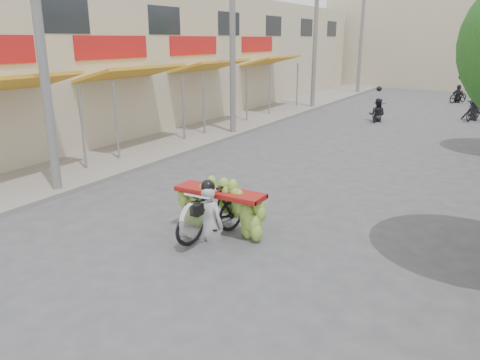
% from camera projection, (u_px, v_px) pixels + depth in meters
% --- Properties ---
extents(ground, '(120.00, 120.00, 0.00)m').
position_uv_depth(ground, '(135.00, 300.00, 7.27)').
color(ground, '#4E4F53').
rests_on(ground, ground).
extents(sidewalk_left, '(4.00, 60.00, 0.12)m').
position_uv_depth(sidewalk_left, '(236.00, 120.00, 23.04)').
color(sidewalk_left, gray).
rests_on(sidewalk_left, ground).
extents(shophouse_row_left, '(9.77, 40.00, 6.00)m').
position_uv_depth(shophouse_row_left, '(142.00, 57.00, 23.73)').
color(shophouse_row_left, beige).
rests_on(shophouse_row_left, ground).
extents(far_building, '(20.00, 6.00, 7.00)m').
position_uv_depth(far_building, '(455.00, 44.00, 37.73)').
color(far_building, beige).
rests_on(far_building, ground).
extents(utility_pole_near, '(0.60, 0.24, 8.00)m').
position_uv_depth(utility_pole_near, '(39.00, 33.00, 11.18)').
color(utility_pole_near, slate).
rests_on(utility_pole_near, ground).
extents(utility_pole_mid, '(0.60, 0.24, 8.00)m').
position_uv_depth(utility_pole_mid, '(232.00, 35.00, 18.63)').
color(utility_pole_mid, slate).
rests_on(utility_pole_mid, ground).
extents(utility_pole_far, '(0.60, 0.24, 8.00)m').
position_uv_depth(utility_pole_far, '(315.00, 36.00, 26.09)').
color(utility_pole_far, slate).
rests_on(utility_pole_far, ground).
extents(utility_pole_back, '(0.60, 0.24, 8.00)m').
position_uv_depth(utility_pole_back, '(361.00, 37.00, 33.54)').
color(utility_pole_back, slate).
rests_on(utility_pole_back, ground).
extents(banana_motorbike, '(2.20, 1.91, 2.11)m').
position_uv_depth(banana_motorbike, '(214.00, 204.00, 9.43)').
color(banana_motorbike, black).
rests_on(banana_motorbike, ground).
extents(bg_motorbike_a, '(0.81, 1.56, 1.95)m').
position_uv_depth(bg_motorbike_a, '(378.00, 106.00, 22.72)').
color(bg_motorbike_a, black).
rests_on(bg_motorbike_a, ground).
extents(bg_motorbike_b, '(1.16, 1.89, 1.95)m').
position_uv_depth(bg_motorbike_b, '(475.00, 104.00, 22.92)').
color(bg_motorbike_b, black).
rests_on(bg_motorbike_b, ground).
extents(bg_motorbike_c, '(1.23, 1.61, 1.95)m').
position_uv_depth(bg_motorbike_c, '(459.00, 90.00, 29.39)').
color(bg_motorbike_c, black).
rests_on(bg_motorbike_c, ground).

